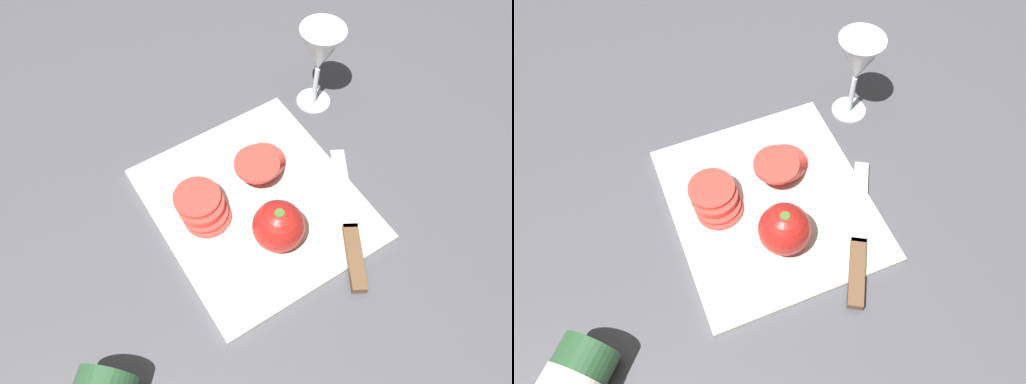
# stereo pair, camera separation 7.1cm
# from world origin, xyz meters

# --- Properties ---
(ground_plane) EXTENTS (3.00, 3.00, 0.00)m
(ground_plane) POSITION_xyz_m (0.00, 0.00, 0.00)
(ground_plane) COLOR #4C4C51
(cutting_board) EXTENTS (0.33, 0.30, 0.01)m
(cutting_board) POSITION_xyz_m (0.03, -0.01, 0.01)
(cutting_board) COLOR silver
(cutting_board) RESTS_ON ground_plane
(wine_glass) EXTENTS (0.08, 0.08, 0.16)m
(wine_glass) POSITION_xyz_m (-0.10, 0.19, 0.12)
(wine_glass) COLOR silver
(wine_glass) RESTS_ON ground_plane
(whole_tomato) EXTENTS (0.08, 0.08, 0.08)m
(whole_tomato) POSITION_xyz_m (0.10, -0.02, 0.05)
(whole_tomato) COLOR red
(whole_tomato) RESTS_ON cutting_board
(knife) EXTENTS (0.23, 0.14, 0.01)m
(knife) POSITION_xyz_m (0.17, 0.07, 0.02)
(knife) COLOR silver
(knife) RESTS_ON cutting_board
(tomato_slice_stack_near) EXTENTS (0.10, 0.07, 0.03)m
(tomato_slice_stack_near) POSITION_xyz_m (0.00, -0.09, 0.03)
(tomato_slice_stack_near) COLOR #D63D33
(tomato_slice_stack_near) RESTS_ON cutting_board
(tomato_slice_stack_far) EXTENTS (0.09, 0.10, 0.04)m
(tomato_slice_stack_far) POSITION_xyz_m (-0.02, 0.03, 0.03)
(tomato_slice_stack_far) COLOR #D63D33
(tomato_slice_stack_far) RESTS_ON cutting_board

